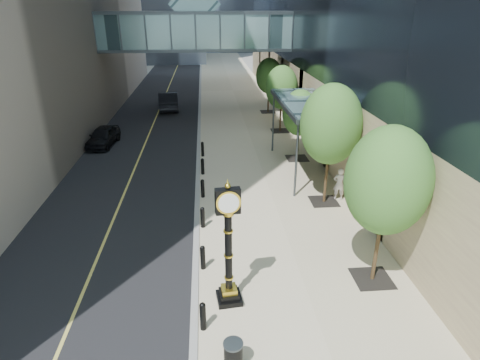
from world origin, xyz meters
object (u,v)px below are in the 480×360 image
object	(u,v)px
pedestrian	(339,184)
car_far	(168,101)
car_near	(103,136)
street_clock	(229,253)
trash_bin	(233,357)

from	to	relation	value
pedestrian	car_far	bearing A→B (deg)	-48.85
pedestrian	car_near	xyz separation A→B (m)	(-14.35, 10.41, -0.23)
pedestrian	street_clock	bearing A→B (deg)	65.24
trash_bin	pedestrian	size ratio (longest dim) A/B	0.51
car_near	trash_bin	bearing A→B (deg)	-62.38
street_clock	car_far	size ratio (longest dim) A/B	0.85
street_clock	pedestrian	distance (m)	9.75
car_far	car_near	bearing A→B (deg)	65.32
trash_bin	car_near	size ratio (longest dim) A/B	0.22
street_clock	trash_bin	size ratio (longest dim) A/B	4.94
car_near	car_far	bearing A→B (deg)	76.93
street_clock	car_far	distance (m)	29.21
car_near	car_far	world-z (taller)	car_far
street_clock	car_far	xyz separation A→B (m)	(-4.26, 28.87, -1.11)
trash_bin	car_near	distance (m)	22.25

